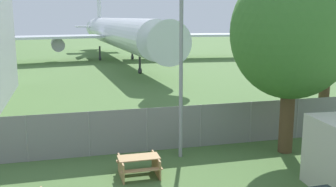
# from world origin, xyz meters

# --- Properties ---
(perimeter_fence) EXTENTS (56.07, 0.07, 2.00)m
(perimeter_fence) POSITION_xyz_m (0.00, 10.02, 1.00)
(perimeter_fence) COLOR gray
(perimeter_fence) RESTS_ON ground
(airplane) EXTENTS (38.23, 46.36, 11.52)m
(airplane) POSITION_xyz_m (3.81, 47.16, 3.83)
(airplane) COLOR silver
(airplane) RESTS_ON ground
(picnic_bench_near_cabin) EXTENTS (1.56, 1.40, 0.76)m
(picnic_bench_near_cabin) POSITION_xyz_m (-0.88, 7.36, 0.47)
(picnic_bench_near_cabin) COLOR tan
(picnic_bench_near_cabin) RESTS_ON ground
(tree_near_hangar) EXTENTS (5.24, 5.24, 8.23)m
(tree_near_hangar) POSITION_xyz_m (5.98, 8.35, 5.32)
(tree_near_hangar) COLOR brown
(tree_near_hangar) RESTS_ON ground
(tree_left_of_cabin) EXTENTS (4.93, 4.93, 7.76)m
(tree_left_of_cabin) POSITION_xyz_m (10.81, 12.34, 5.02)
(tree_left_of_cabin) COLOR #4C3823
(tree_left_of_cabin) RESTS_ON ground
(light_mast) EXTENTS (0.44, 0.44, 8.42)m
(light_mast) POSITION_xyz_m (1.26, 8.97, 5.09)
(light_mast) COLOR #99999E
(light_mast) RESTS_ON ground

